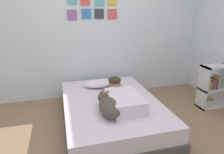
{
  "coord_description": "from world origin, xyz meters",
  "views": [
    {
      "loc": [
        -0.64,
        -2.1,
        1.63
      ],
      "look_at": [
        0.13,
        0.77,
        0.62
      ],
      "focal_mm": 31.99,
      "sensor_mm": 36.0,
      "label": 1
    }
  ],
  "objects_px": {
    "person_lying": "(122,96)",
    "bookshelf": "(212,86)",
    "coffee_cup": "(112,86)",
    "dog": "(109,106)",
    "cell_phone": "(105,99)",
    "bed": "(111,111)",
    "pillow": "(99,83)"
  },
  "relations": [
    {
      "from": "bed",
      "to": "pillow",
      "type": "bearing_deg",
      "value": 95.86
    },
    {
      "from": "bed",
      "to": "cell_phone",
      "type": "xyz_separation_m",
      "value": [
        -0.07,
        0.04,
        0.19
      ]
    },
    {
      "from": "person_lying",
      "to": "cell_phone",
      "type": "height_order",
      "value": "person_lying"
    },
    {
      "from": "pillow",
      "to": "bookshelf",
      "type": "height_order",
      "value": "bookshelf"
    },
    {
      "from": "bed",
      "to": "cell_phone",
      "type": "bearing_deg",
      "value": 150.64
    },
    {
      "from": "dog",
      "to": "coffee_cup",
      "type": "height_order",
      "value": "dog"
    },
    {
      "from": "coffee_cup",
      "to": "pillow",
      "type": "bearing_deg",
      "value": 150.16
    },
    {
      "from": "pillow",
      "to": "dog",
      "type": "xyz_separation_m",
      "value": [
        -0.06,
        -0.95,
        0.05
      ]
    },
    {
      "from": "person_lying",
      "to": "coffee_cup",
      "type": "height_order",
      "value": "person_lying"
    },
    {
      "from": "pillow",
      "to": "person_lying",
      "type": "height_order",
      "value": "person_lying"
    },
    {
      "from": "pillow",
      "to": "person_lying",
      "type": "bearing_deg",
      "value": -75.55
    },
    {
      "from": "coffee_cup",
      "to": "cell_phone",
      "type": "height_order",
      "value": "coffee_cup"
    },
    {
      "from": "person_lying",
      "to": "dog",
      "type": "height_order",
      "value": "person_lying"
    },
    {
      "from": "person_lying",
      "to": "pillow",
      "type": "bearing_deg",
      "value": 104.45
    },
    {
      "from": "bookshelf",
      "to": "coffee_cup",
      "type": "bearing_deg",
      "value": 165.92
    },
    {
      "from": "pillow",
      "to": "dog",
      "type": "bearing_deg",
      "value": -93.89
    },
    {
      "from": "pillow",
      "to": "coffee_cup",
      "type": "relative_size",
      "value": 4.16
    },
    {
      "from": "dog",
      "to": "cell_phone",
      "type": "distance_m",
      "value": 0.43
    },
    {
      "from": "person_lying",
      "to": "cell_phone",
      "type": "distance_m",
      "value": 0.28
    },
    {
      "from": "person_lying",
      "to": "bookshelf",
      "type": "relative_size",
      "value": 1.23
    },
    {
      "from": "cell_phone",
      "to": "bed",
      "type": "bearing_deg",
      "value": -29.36
    },
    {
      "from": "pillow",
      "to": "cell_phone",
      "type": "height_order",
      "value": "pillow"
    },
    {
      "from": "person_lying",
      "to": "bookshelf",
      "type": "distance_m",
      "value": 1.7
    },
    {
      "from": "bed",
      "to": "dog",
      "type": "height_order",
      "value": "dog"
    },
    {
      "from": "bookshelf",
      "to": "pillow",
      "type": "bearing_deg",
      "value": 164.0
    },
    {
      "from": "dog",
      "to": "coffee_cup",
      "type": "relative_size",
      "value": 4.6
    },
    {
      "from": "person_lying",
      "to": "dog",
      "type": "distance_m",
      "value": 0.34
    },
    {
      "from": "pillow",
      "to": "bookshelf",
      "type": "xyz_separation_m",
      "value": [
        1.87,
        -0.54,
        -0.03
      ]
    },
    {
      "from": "coffee_cup",
      "to": "bookshelf",
      "type": "distance_m",
      "value": 1.71
    },
    {
      "from": "bed",
      "to": "bookshelf",
      "type": "distance_m",
      "value": 1.82
    },
    {
      "from": "bed",
      "to": "coffee_cup",
      "type": "height_order",
      "value": "coffee_cup"
    },
    {
      "from": "coffee_cup",
      "to": "person_lying",
      "type": "bearing_deg",
      "value": -92.51
    }
  ]
}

